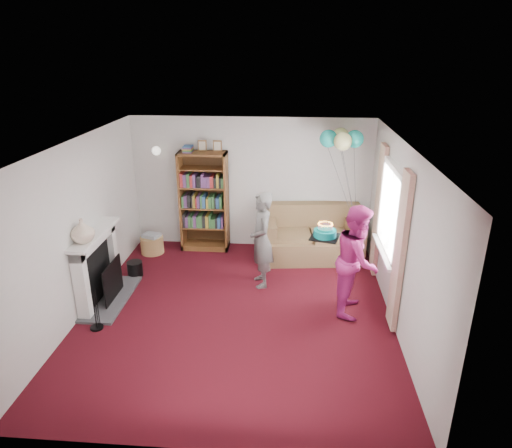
# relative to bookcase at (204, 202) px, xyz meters

# --- Properties ---
(ground) EXTENTS (5.00, 5.00, 0.00)m
(ground) POSITION_rel_bookcase_xyz_m (0.88, -2.30, -0.93)
(ground) COLOR black
(ground) RESTS_ON ground
(wall_back) EXTENTS (4.50, 0.02, 2.50)m
(wall_back) POSITION_rel_bookcase_xyz_m (0.88, 0.21, 0.32)
(wall_back) COLOR silver
(wall_back) RESTS_ON ground
(wall_left) EXTENTS (0.02, 5.00, 2.50)m
(wall_left) POSITION_rel_bookcase_xyz_m (-1.38, -2.30, 0.32)
(wall_left) COLOR silver
(wall_left) RESTS_ON ground
(wall_right) EXTENTS (0.02, 5.00, 2.50)m
(wall_right) POSITION_rel_bookcase_xyz_m (3.14, -2.30, 0.32)
(wall_right) COLOR silver
(wall_right) RESTS_ON ground
(ceiling) EXTENTS (4.50, 5.00, 0.01)m
(ceiling) POSITION_rel_bookcase_xyz_m (0.88, -2.30, 1.58)
(ceiling) COLOR white
(ceiling) RESTS_ON wall_back
(fireplace) EXTENTS (0.55, 1.80, 1.12)m
(fireplace) POSITION_rel_bookcase_xyz_m (-1.21, -2.11, -0.42)
(fireplace) COLOR #3F3F42
(fireplace) RESTS_ON ground
(window_bay) EXTENTS (0.14, 2.02, 2.20)m
(window_bay) POSITION_rel_bookcase_xyz_m (3.08, -1.70, 0.28)
(window_bay) COLOR white
(window_bay) RESTS_ON ground
(wall_sconce) EXTENTS (0.16, 0.23, 0.16)m
(wall_sconce) POSITION_rel_bookcase_xyz_m (-0.87, 0.06, 0.95)
(wall_sconce) COLOR gold
(wall_sconce) RESTS_ON ground
(bookcase) EXTENTS (0.89, 0.42, 2.10)m
(bookcase) POSITION_rel_bookcase_xyz_m (0.00, 0.00, 0.00)
(bookcase) COLOR #472B14
(bookcase) RESTS_ON ground
(sofa) EXTENTS (1.79, 0.95, 0.95)m
(sofa) POSITION_rel_bookcase_xyz_m (2.03, -0.23, -0.58)
(sofa) COLOR olive
(sofa) RESTS_ON ground
(wicker_basket) EXTENTS (0.43, 0.43, 0.38)m
(wicker_basket) POSITION_rel_bookcase_xyz_m (-0.97, -0.35, -0.75)
(wicker_basket) COLOR #A9854F
(wicker_basket) RESTS_ON ground
(person_striped) EXTENTS (0.51, 0.65, 1.58)m
(person_striped) POSITION_rel_bookcase_xyz_m (1.18, -1.41, -0.14)
(person_striped) COLOR black
(person_striped) RESTS_ON ground
(person_magenta) EXTENTS (0.79, 0.92, 1.64)m
(person_magenta) POSITION_rel_bookcase_xyz_m (2.61, -2.09, -0.11)
(person_magenta) COLOR #B22373
(person_magenta) RESTS_ON ground
(birthday_cake) EXTENTS (0.39, 0.39, 0.22)m
(birthday_cake) POSITION_rel_bookcase_xyz_m (2.14, -1.91, 0.21)
(birthday_cake) COLOR black
(birthday_cake) RESTS_ON ground
(balloons) EXTENTS (0.74, 0.74, 1.69)m
(balloons) POSITION_rel_bookcase_xyz_m (2.46, -0.30, 1.29)
(balloons) COLOR #3F3F3F
(balloons) RESTS_ON ground
(mantel_vase) EXTENTS (0.42, 0.42, 0.34)m
(mantel_vase) POSITION_rel_bookcase_xyz_m (-1.24, -2.45, 0.37)
(mantel_vase) COLOR beige
(mantel_vase) RESTS_ON fireplace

